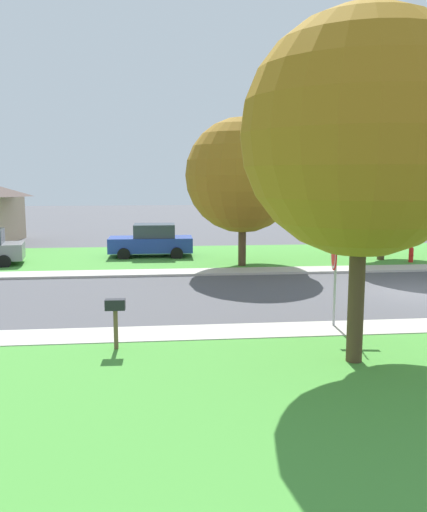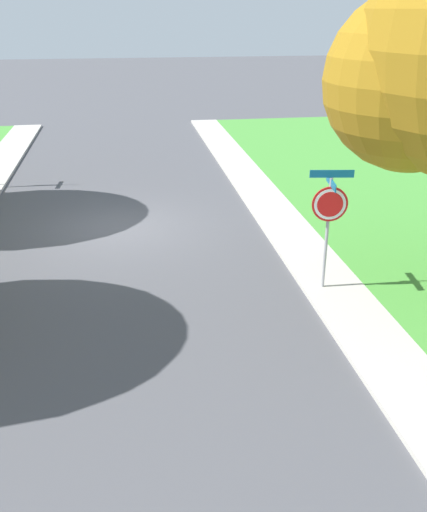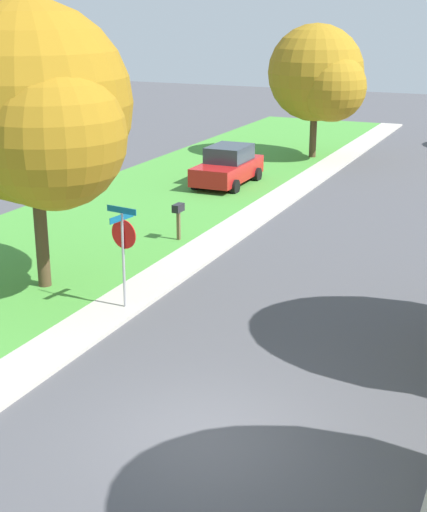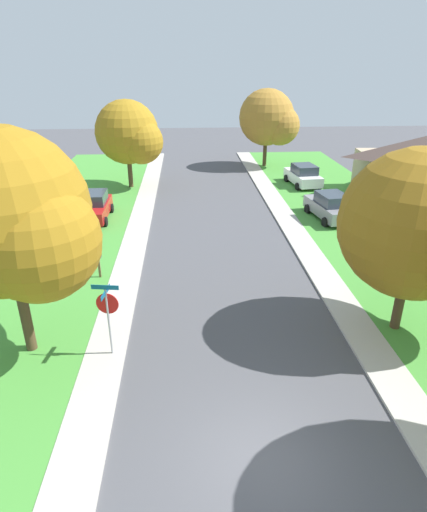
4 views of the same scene
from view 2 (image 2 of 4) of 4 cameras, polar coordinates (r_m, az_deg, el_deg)
ground_plane at (r=16.66m, az=-9.29°, el=2.80°), size 120.00×120.00×0.00m
stop_sign_far_corner at (r=12.30m, az=11.48°, el=4.41°), size 0.91×0.91×2.77m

